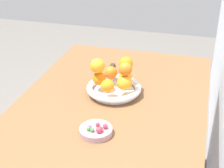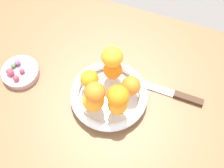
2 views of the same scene
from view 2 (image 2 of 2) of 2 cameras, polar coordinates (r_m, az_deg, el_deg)
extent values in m
plane|color=slate|center=(1.56, -2.29, -13.99)|extent=(6.00, 6.00, 0.00)
cube|color=brown|center=(0.88, -3.96, -2.84)|extent=(1.10, 0.76, 0.04)
cylinder|color=brown|center=(1.49, -16.25, 7.68)|extent=(0.05, 0.05, 0.70)
cylinder|color=silver|center=(0.85, -0.61, -2.72)|extent=(0.19, 0.19, 0.01)
torus|color=silver|center=(0.83, -0.62, -2.14)|extent=(0.23, 0.23, 0.03)
cylinder|color=#B28C99|center=(0.93, -18.09, 2.30)|extent=(0.12, 0.12, 0.02)
sphere|color=orange|center=(0.80, 3.87, -0.35)|extent=(0.06, 0.06, 0.06)
sphere|color=orange|center=(0.82, 0.17, 2.91)|extent=(0.06, 0.06, 0.06)
sphere|color=orange|center=(0.81, -4.59, 1.04)|extent=(0.05, 0.05, 0.05)
sphere|color=orange|center=(0.78, -3.80, -3.39)|extent=(0.06, 0.06, 0.06)
sphere|color=orange|center=(0.77, 1.14, -4.26)|extent=(0.06, 0.06, 0.06)
sphere|color=orange|center=(0.72, 1.22, -2.46)|extent=(0.06, 0.06, 0.06)
sphere|color=orange|center=(0.78, 0.03, 5.52)|extent=(0.06, 0.06, 0.06)
sphere|color=orange|center=(0.72, -3.49, -1.67)|extent=(0.06, 0.06, 0.06)
sphere|color=#C6384C|center=(0.91, -19.91, 2.19)|extent=(0.02, 0.02, 0.02)
sphere|color=#C6384C|center=(0.92, -20.13, 2.40)|extent=(0.02, 0.02, 0.02)
sphere|color=#C6384C|center=(0.90, -18.94, 1.10)|extent=(0.02, 0.02, 0.02)
sphere|color=#8C4C99|center=(0.93, -18.64, 4.08)|extent=(0.02, 0.02, 0.02)
sphere|color=#C6384C|center=(0.91, -17.83, 2.49)|extent=(0.02, 0.02, 0.02)
sphere|color=#4C9947|center=(0.93, -18.79, 4.21)|extent=(0.01, 0.01, 0.01)
sphere|color=#4C9947|center=(0.93, -19.34, 3.71)|extent=(0.02, 0.02, 0.02)
cube|color=#3F2819|center=(0.88, 15.25, -2.84)|extent=(0.09, 0.02, 0.01)
cube|color=silver|center=(0.88, 7.15, -0.27)|extent=(0.17, 0.03, 0.01)
camera|label=1|loc=(1.36, -78.13, 16.15)|focal=55.00mm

